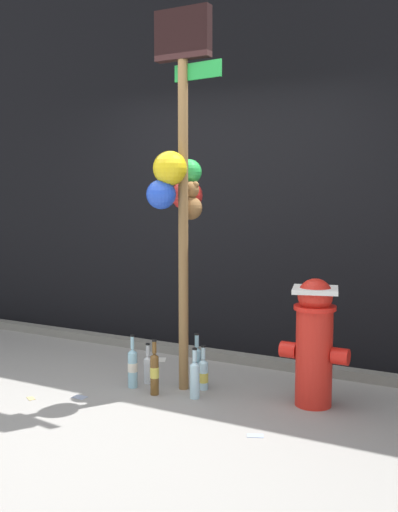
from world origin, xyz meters
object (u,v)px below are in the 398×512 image
(fire_hydrant, at_px, (314,340))
(bottle_3, at_px, (154,372))
(bottle_5, at_px, (148,368))
(memorial_post, at_px, (180,167))
(bottle_4, at_px, (195,378))
(bottle_0, at_px, (197,364))
(bottle_1, at_px, (203,374))
(bottle_2, at_px, (133,367))

(fire_hydrant, height_order, bottle_3, fire_hydrant)
(fire_hydrant, xyz_separation_m, bottle_5, (-1.30, -0.14, -0.35))
(memorial_post, distance_m, bottle_5, 1.59)
(fire_hydrant, height_order, bottle_4, fire_hydrant)
(bottle_4, bearing_deg, memorial_post, 141.06)
(bottle_0, height_order, bottle_5, bottle_0)
(bottle_1, relative_size, bottle_5, 1.07)
(bottle_0, distance_m, bottle_4, 0.29)
(bottle_0, bearing_deg, bottle_2, -147.20)
(fire_hydrant, distance_m, bottle_5, 1.35)
(bottle_0, distance_m, bottle_2, 0.50)
(memorial_post, bearing_deg, bottle_0, 37.93)
(memorial_post, bearing_deg, fire_hydrant, 5.25)
(bottle_3, bearing_deg, bottle_0, 62.11)
(bottle_1, xyz_separation_m, bottle_5, (-0.46, -0.07, 0.00))
(fire_hydrant, relative_size, bottle_0, 2.18)
(bottle_2, relative_size, bottle_4, 1.10)
(bottle_2, distance_m, bottle_4, 0.54)
(bottle_0, height_order, bottle_3, bottle_3)
(memorial_post, relative_size, bottle_4, 7.53)
(bottle_1, bearing_deg, memorial_post, -172.05)
(bottle_0, distance_m, bottle_5, 0.39)
(bottle_2, distance_m, bottle_5, 0.16)
(bottle_3, xyz_separation_m, bottle_4, (0.30, 0.07, -0.02))
(bottle_1, xyz_separation_m, bottle_3, (-0.26, -0.28, 0.05))
(fire_hydrant, relative_size, bottle_1, 2.65)
(bottle_0, distance_m, bottle_1, 0.11)
(fire_hydrant, relative_size, bottle_2, 2.20)
(bottle_3, height_order, bottle_5, bottle_3)
(fire_hydrant, height_order, bottle_5, fire_hydrant)
(bottle_4, relative_size, bottle_5, 1.17)
(bottle_4, height_order, bottle_5, bottle_4)
(memorial_post, height_order, bottle_5, memorial_post)
(bottle_0, xyz_separation_m, bottle_3, (-0.18, -0.33, 0.00))
(bottle_0, relative_size, bottle_5, 1.30)
(bottle_1, height_order, bottle_4, bottle_4)
(fire_hydrant, bearing_deg, bottle_3, -162.46)
(memorial_post, bearing_deg, bottle_3, -106.77)
(bottle_5, bearing_deg, fire_hydrant, 6.20)
(bottle_1, xyz_separation_m, bottle_4, (0.04, -0.21, 0.03))
(bottle_3, relative_size, bottle_5, 1.31)
(bottle_0, height_order, bottle_1, bottle_0)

